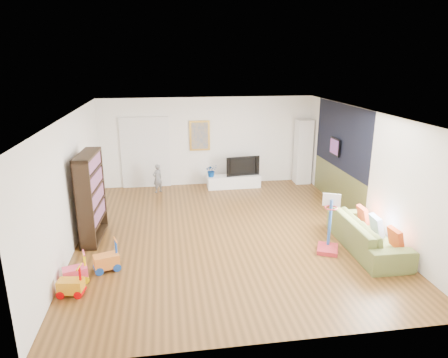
{
  "coord_description": "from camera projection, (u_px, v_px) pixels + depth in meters",
  "views": [
    {
      "loc": [
        -1.31,
        -8.26,
        3.8
      ],
      "look_at": [
        0.0,
        0.4,
        1.15
      ],
      "focal_mm": 32.0,
      "sensor_mm": 36.0,
      "label": 1
    }
  ],
  "objects": [
    {
      "name": "sofa",
      "position": [
        368.0,
        235.0,
        8.21
      ],
      "size": [
        0.92,
        2.24,
        0.65
      ],
      "primitive_type": "imported",
      "rotation": [
        0.0,
        0.0,
        1.55
      ],
      "color": "olive",
      "rests_on": "ground"
    },
    {
      "name": "basketball_hoop",
      "position": [
        330.0,
        224.0,
        8.04
      ],
      "size": [
        0.58,
        0.63,
        1.2
      ],
      "primitive_type": "cube",
      "rotation": [
        0.0,
        0.0,
        -0.43
      ],
      "color": "#B92A33",
      "rests_on": "ground"
    },
    {
      "name": "ceiling",
      "position": [
        227.0,
        113.0,
        8.32
      ],
      "size": [
        6.5,
        7.5,
        0.0
      ],
      "primitive_type": "cube",
      "color": "white",
      "rests_on": "ground"
    },
    {
      "name": "pillow_right",
      "position": [
        363.0,
        215.0,
        8.75
      ],
      "size": [
        0.1,
        0.37,
        0.37
      ],
      "primitive_type": "cube",
      "rotation": [
        0.0,
        0.0,
        -0.0
      ],
      "color": "#CF4428",
      "rests_on": "sofa"
    },
    {
      "name": "olive_wainscot",
      "position": [
        337.0,
        186.0,
        10.75
      ],
      "size": [
        0.01,
        3.2,
        1.0
      ],
      "primitive_type": "cube",
      "color": "brown",
      "rests_on": "wall_right"
    },
    {
      "name": "bookshelf",
      "position": [
        91.0,
        197.0,
        8.56
      ],
      "size": [
        0.41,
        1.32,
        1.91
      ],
      "primitive_type": "cube",
      "rotation": [
        0.0,
        0.0,
        -0.06
      ],
      "color": "black",
      "rests_on": "ground"
    },
    {
      "name": "ride_on_yellow",
      "position": [
        70.0,
        281.0,
        6.6
      ],
      "size": [
        0.44,
        0.31,
        0.54
      ],
      "primitive_type": "cube",
      "rotation": [
        0.0,
        0.0,
        -0.14
      ],
      "color": "orange",
      "rests_on": "ground"
    },
    {
      "name": "wall_left",
      "position": [
        72.0,
        182.0,
        8.25
      ],
      "size": [
        0.0,
        7.5,
        2.7
      ],
      "primitive_type": "cube",
      "color": "silver",
      "rests_on": "ground"
    },
    {
      "name": "pillow_left",
      "position": [
        396.0,
        238.0,
        7.61
      ],
      "size": [
        0.11,
        0.39,
        0.39
      ],
      "primitive_type": "cube",
      "rotation": [
        0.0,
        0.0,
        0.02
      ],
      "color": "#C13F17",
      "rests_on": "sofa"
    },
    {
      "name": "tv",
      "position": [
        242.0,
        165.0,
        12.16
      ],
      "size": [
        1.05,
        0.27,
        0.6
      ],
      "primitive_type": "imported",
      "rotation": [
        0.0,
        0.0,
        0.13
      ],
      "color": "black",
      "rests_on": "media_console"
    },
    {
      "name": "doorway",
      "position": [
        146.0,
        154.0,
        12.04
      ],
      "size": [
        1.45,
        0.06,
        2.1
      ],
      "primitive_type": "cube",
      "color": "white",
      "rests_on": "ground"
    },
    {
      "name": "pillow_center",
      "position": [
        377.0,
        226.0,
        8.18
      ],
      "size": [
        0.14,
        0.42,
        0.42
      ],
      "primitive_type": "cube",
      "rotation": [
        0.0,
        0.0,
        -0.07
      ],
      "color": "white",
      "rests_on": "sofa"
    },
    {
      "name": "wall_back",
      "position": [
        208.0,
        142.0,
        12.26
      ],
      "size": [
        6.5,
        0.0,
        2.7
      ],
      "primitive_type": "cube",
      "color": "white",
      "rests_on": "ground"
    },
    {
      "name": "ride_on_orange",
      "position": [
        106.0,
        256.0,
        7.37
      ],
      "size": [
        0.51,
        0.4,
        0.6
      ],
      "primitive_type": "cube",
      "rotation": [
        0.0,
        0.0,
        0.31
      ],
      "color": "orange",
      "rests_on": "ground"
    },
    {
      "name": "painting_back",
      "position": [
        200.0,
        136.0,
        12.13
      ],
      "size": [
        0.62,
        0.06,
        0.92
      ],
      "primitive_type": "cube",
      "color": "gold",
      "rests_on": "wall_back"
    },
    {
      "name": "child",
      "position": [
        158.0,
        178.0,
        11.71
      ],
      "size": [
        0.37,
        0.35,
        0.86
      ],
      "primitive_type": "imported",
      "rotation": [
        0.0,
        0.0,
        3.8
      ],
      "color": "slate",
      "rests_on": "ground"
    },
    {
      "name": "wall_right",
      "position": [
        366.0,
        170.0,
        9.18
      ],
      "size": [
        0.0,
        7.5,
        2.7
      ],
      "primitive_type": "cube",
      "color": "silver",
      "rests_on": "ground"
    },
    {
      "name": "tall_cabinet",
      "position": [
        303.0,
        152.0,
        12.49
      ],
      "size": [
        0.48,
        0.48,
        2.01
      ],
      "primitive_type": "cube",
      "rotation": [
        0.0,
        0.0,
        -0.02
      ],
      "color": "white",
      "rests_on": "ground"
    },
    {
      "name": "ride_on_pink",
      "position": [
        75.0,
        269.0,
        6.98
      ],
      "size": [
        0.47,
        0.36,
        0.55
      ],
      "primitive_type": "cube",
      "rotation": [
        0.0,
        0.0,
        0.28
      ],
      "color": "#FA436B",
      "rests_on": "ground"
    },
    {
      "name": "navy_accent",
      "position": [
        341.0,
        137.0,
        10.35
      ],
      "size": [
        0.01,
        3.2,
        1.7
      ],
      "primitive_type": "cube",
      "color": "black",
      "rests_on": "wall_right"
    },
    {
      "name": "media_console",
      "position": [
        234.0,
        182.0,
        12.21
      ],
      "size": [
        1.62,
        0.44,
        0.38
      ],
      "primitive_type": "cube",
      "rotation": [
        0.0,
        0.0,
        0.02
      ],
      "color": "white",
      "rests_on": "ground"
    },
    {
      "name": "floor",
      "position": [
        227.0,
        232.0,
        9.1
      ],
      "size": [
        6.5,
        7.5,
        0.0
      ],
      "primitive_type": "cube",
      "color": "brown",
      "rests_on": "ground"
    },
    {
      "name": "vase_plant",
      "position": [
        211.0,
        171.0,
        11.99
      ],
      "size": [
        0.38,
        0.34,
        0.39
      ],
      "primitive_type": "imported",
      "rotation": [
        0.0,
        0.0,
        0.12
      ],
      "color": "navy",
      "rests_on": "media_console"
    },
    {
      "name": "wall_front",
      "position": [
        272.0,
        256.0,
        5.16
      ],
      "size": [
        6.5,
        0.0,
        2.7
      ],
      "primitive_type": "cube",
      "color": "silver",
      "rests_on": "ground"
    },
    {
      "name": "artwork_right",
      "position": [
        335.0,
        147.0,
        10.62
      ],
      "size": [
        0.04,
        0.56,
        0.46
      ],
      "primitive_type": "cube",
      "color": "#7F3F8C",
      "rests_on": "wall_right"
    }
  ]
}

